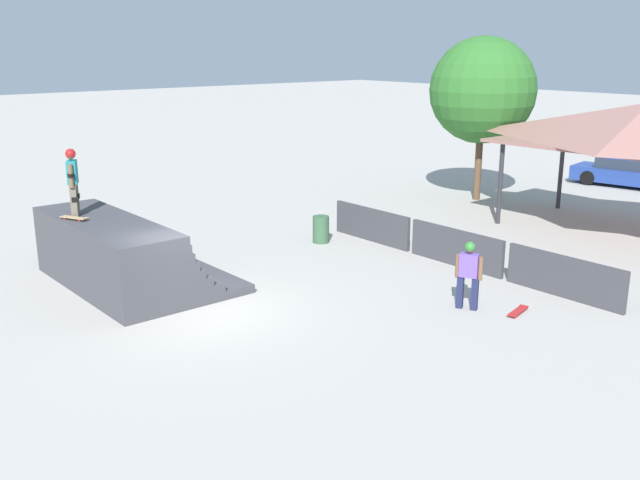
{
  "coord_description": "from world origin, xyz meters",
  "views": [
    {
      "loc": [
        13.89,
        -7.92,
        6.08
      ],
      "look_at": [
        -0.28,
        3.95,
        0.98
      ],
      "focal_mm": 40.0,
      "sensor_mm": 36.0,
      "label": 1
    }
  ],
  "objects": [
    {
      "name": "tree_beside_pavilion",
      "position": [
        -3.71,
        15.09,
        4.34
      ],
      "size": [
        4.13,
        4.13,
        6.41
      ],
      "color": "brown",
      "rests_on": "ground"
    },
    {
      "name": "barrier_fence",
      "position": [
        1.53,
        7.45,
        0.53
      ],
      "size": [
        10.08,
        0.12,
        1.05
      ],
      "color": "#3D3D42",
      "rests_on": "ground"
    },
    {
      "name": "skateboard_on_ground",
      "position": [
        4.91,
        5.66,
        0.06
      ],
      "size": [
        0.37,
        0.84,
        0.09
      ],
      "rotation": [
        0.0,
        0.0,
        1.79
      ],
      "color": "red",
      "rests_on": "ground"
    },
    {
      "name": "trash_bin",
      "position": [
        -2.79,
        6.09,
        0.42
      ],
      "size": [
        0.52,
        0.52,
        0.85
      ],
      "primitive_type": "cylinder",
      "color": "#385B3D",
      "rests_on": "ground"
    },
    {
      "name": "bystander_walking",
      "position": [
        3.94,
        4.97,
        0.97
      ],
      "size": [
        0.63,
        0.38,
        1.65
      ],
      "rotation": [
        0.0,
        0.0,
        3.59
      ],
      "color": "#1E2347",
      "rests_on": "ground"
    },
    {
      "name": "skater_on_deck",
      "position": [
        -3.95,
        -1.23,
        2.79
      ],
      "size": [
        0.72,
        0.49,
        1.74
      ],
      "rotation": [
        0.0,
        0.0,
        -0.49
      ],
      "color": "#6B6051",
      "rests_on": "quarter_pipe_ramp"
    },
    {
      "name": "parked_car_blue",
      "position": [
        -1.33,
        22.35,
        0.6
      ],
      "size": [
        4.5,
        2.38,
        1.27
      ],
      "rotation": [
        0.0,
        0.0,
        0.16
      ],
      "color": "navy",
      "rests_on": "ground"
    },
    {
      "name": "skateboard_on_deck",
      "position": [
        -3.48,
        -1.45,
        1.85
      ],
      "size": [
        0.82,
        0.51,
        0.09
      ],
      "rotation": [
        0.0,
        0.0,
        0.42
      ],
      "color": "red",
      "rests_on": "quarter_pipe_ramp"
    },
    {
      "name": "quarter_pipe_ramp",
      "position": [
        -2.93,
        -0.58,
        0.78
      ],
      "size": [
        5.44,
        3.53,
        1.79
      ],
      "color": "#424247",
      "rests_on": "ground"
    },
    {
      "name": "ground_plane",
      "position": [
        0.0,
        0.0,
        0.0
      ],
      "size": [
        160.0,
        160.0,
        0.0
      ],
      "primitive_type": "plane",
      "color": "#ADA8A0"
    }
  ]
}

